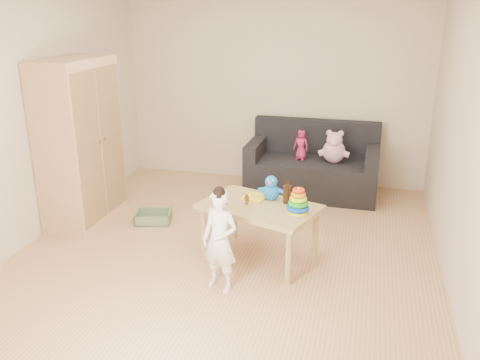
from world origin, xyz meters
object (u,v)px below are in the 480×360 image
(wardrobe, at_px, (80,143))
(play_table, at_px, (259,232))
(toddler, at_px, (220,242))
(sofa, at_px, (312,177))

(wardrobe, xyz_separation_m, play_table, (2.07, -0.42, -0.62))
(wardrobe, bearing_deg, toddler, -28.81)
(play_table, bearing_deg, toddler, -108.38)
(wardrobe, height_order, sofa, wardrobe)
(wardrobe, height_order, play_table, wardrobe)
(wardrobe, xyz_separation_m, sofa, (2.34, 1.46, -0.66))
(wardrobe, bearing_deg, play_table, -11.59)
(sofa, bearing_deg, wardrobe, -147.37)
(wardrobe, distance_m, sofa, 2.83)
(wardrobe, relative_size, toddler, 2.05)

